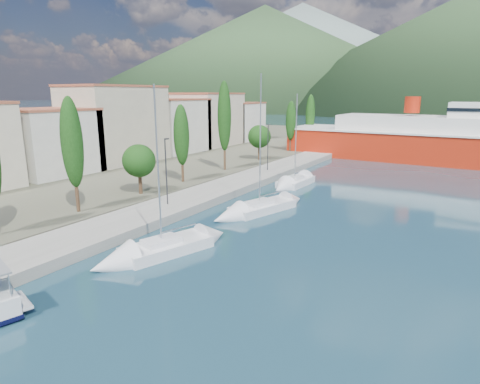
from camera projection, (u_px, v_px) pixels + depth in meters
The scene contains 10 objects.
ground at pixel (423, 131), 119.31m from camera, with size 1400.00×1400.00×0.00m, color #1D3E4D.
quay at pixel (227, 187), 45.51m from camera, with size 5.00×88.00×0.80m, color gray.
land_strip at pixel (81, 153), 72.89m from camera, with size 70.00×148.00×0.70m, color #565644.
town_buildings at pixel (144, 127), 64.89m from camera, with size 9.20×69.20×11.30m.
tree_row at pixel (217, 133), 51.83m from camera, with size 3.55×63.06×11.74m.
lamp_posts at pixel (161, 170), 35.76m from camera, with size 0.15×42.79×6.06m.
sailboat_near at pixel (140, 256), 26.40m from camera, with size 4.97×8.94×12.31m.
sailboat_mid at pixel (245, 212), 36.14m from camera, with size 5.01×9.63×13.41m.
sailboat_far at pixel (289, 185), 46.91m from camera, with size 2.84×8.08×11.75m.
ferry at pixel (462, 142), 63.05m from camera, with size 55.02×12.09×10.91m.
Camera 1 is at (15.18, -11.20, 10.69)m, focal length 30.00 mm.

